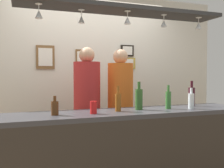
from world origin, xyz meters
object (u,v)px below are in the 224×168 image
bottle_champagne_green (139,99)px  bottle_soda_clear (191,100)px  drink_can (93,107)px  bottle_wine_dark_red (192,96)px  picture_frame_caricature (45,57)px  picture_frame_lower_pair (127,63)px  bottle_beer_brown_stubby (55,108)px  person_middle_red_shirt (87,100)px  bottle_beer_amber_tall (118,102)px  bottle_beer_green_import (168,99)px  person_right_orange_shirt (120,99)px  picture_frame_crest (82,58)px  picture_frame_upper_small (127,51)px

bottle_champagne_green → bottle_soda_clear: size_ratio=1.30×
bottle_soda_clear → drink_can: size_ratio=1.89×
bottle_wine_dark_red → picture_frame_caricature: 2.10m
bottle_champagne_green → picture_frame_lower_pair: picture_frame_lower_pair is taller
bottle_beer_brown_stubby → picture_frame_caricature: bearing=87.9°
person_middle_red_shirt → bottle_beer_amber_tall: 0.77m
picture_frame_lower_pair → bottle_champagne_green: bearing=-107.7°
person_middle_red_shirt → bottle_champagne_green: size_ratio=5.63×
bottle_beer_green_import → picture_frame_lower_pair: size_ratio=0.87×
bottle_champagne_green → picture_frame_lower_pair: bearing=72.3°
person_right_orange_shirt → bottle_wine_dark_red: bearing=-44.6°
bottle_champagne_green → bottle_wine_dark_red: size_ratio=1.00×
bottle_wine_dark_red → bottle_beer_amber_tall: (-0.98, -0.11, -0.02)m
bottle_beer_green_import → bottle_beer_brown_stubby: bottle_beer_green_import is taller
bottle_beer_green_import → picture_frame_caricature: (-1.17, 1.41, 0.52)m
bottle_wine_dark_red → bottle_beer_green_import: bearing=-163.2°
bottle_champagne_green → person_right_orange_shirt: bearing=84.2°
bottle_beer_amber_tall → picture_frame_lower_pair: 1.63m
bottle_wine_dark_red → picture_frame_crest: (-1.04, 1.29, 0.51)m
person_middle_red_shirt → picture_frame_lower_pair: 1.16m
bottle_champagne_green → picture_frame_upper_small: bearing=71.8°
picture_frame_caricature → bottle_beer_green_import: bearing=-50.2°
bottle_champagne_green → drink_can: 0.55m
picture_frame_caricature → bottle_beer_amber_tall: bearing=-67.2°
bottle_beer_amber_tall → picture_frame_upper_small: bearing=63.4°
person_right_orange_shirt → bottle_beer_green_import: person_right_orange_shirt is taller
bottle_wine_dark_red → bottle_beer_brown_stubby: bearing=-174.9°
bottle_champagne_green → bottle_soda_clear: 0.58m
bottle_beer_amber_tall → bottle_beer_brown_stubby: bottle_beer_amber_tall is taller
bottle_beer_brown_stubby → picture_frame_lower_pair: 2.02m
picture_frame_caricature → picture_frame_lower_pair: (1.28, 0.00, -0.07)m
person_middle_red_shirt → picture_frame_caricature: (-0.45, 0.64, 0.57)m
bottle_beer_green_import → bottle_beer_brown_stubby: size_ratio=1.44×
bottle_champagne_green → picture_frame_crest: bearing=102.7°
bottle_beer_green_import → picture_frame_lower_pair: (0.10, 1.41, 0.45)m
picture_frame_upper_small → picture_frame_crest: 0.77m
person_right_orange_shirt → bottle_wine_dark_red: person_right_orange_shirt is taller
person_middle_red_shirt → picture_frame_lower_pair: (0.82, 0.64, 0.50)m
bottle_soda_clear → picture_frame_upper_small: 1.65m
person_middle_red_shirt → picture_frame_upper_small: size_ratio=7.68×
picture_frame_upper_small → picture_frame_crest: size_ratio=0.85×
picture_frame_crest → bottle_beer_amber_tall: bearing=-87.8°
person_right_orange_shirt → drink_can: (-0.61, -0.83, 0.01)m
bottle_champagne_green → bottle_wine_dark_red: bearing=5.7°
bottle_champagne_green → bottle_beer_green_import: bearing=-8.1°
bottle_wine_dark_red → bottle_champagne_green: bearing=-174.3°
picture_frame_crest → picture_frame_caricature: (-0.53, 0.00, 0.00)m
person_middle_red_shirt → picture_frame_crest: picture_frame_crest is taller
drink_can → bottle_beer_amber_tall: bearing=14.9°
person_right_orange_shirt → bottle_beer_brown_stubby: 1.25m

